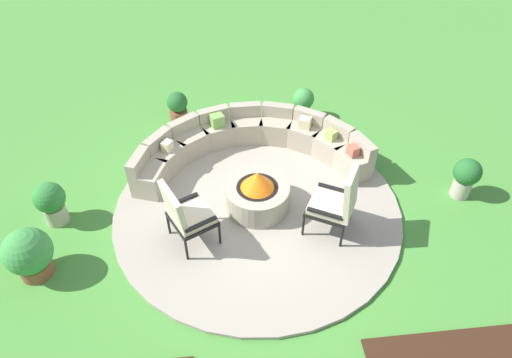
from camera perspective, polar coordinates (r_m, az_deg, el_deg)
ground_plane at (r=7.10m, az=0.17°, el=-3.77°), size 24.00×24.00×0.00m
patio_circle at (r=7.08m, az=0.17°, el=-3.60°), size 4.42×4.42×0.06m
fire_pit at (r=6.88m, az=0.18°, el=-1.89°), size 0.98×0.98×0.69m
curved_stone_bench at (r=7.83m, az=-0.83°, el=4.56°), size 3.92×1.74×0.65m
lounge_chair_front_left at (r=6.25m, az=-8.86°, el=-4.33°), size 0.78×0.80×1.09m
lounge_chair_front_right at (r=6.43m, az=10.21°, el=-2.77°), size 0.82×0.82×1.14m
potted_plant_0 at (r=8.90m, az=5.96°, el=9.64°), size 0.41×0.41×0.63m
potted_plant_1 at (r=8.80m, az=-9.79°, el=8.81°), size 0.39×0.39×0.67m
potted_plant_2 at (r=7.78m, az=24.87°, el=0.34°), size 0.43×0.43×0.70m
potted_plant_3 at (r=6.69m, az=-26.65°, el=-8.35°), size 0.63×0.63×0.77m
potted_plant_4 at (r=7.30m, az=-24.37°, el=-2.62°), size 0.46×0.46×0.71m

